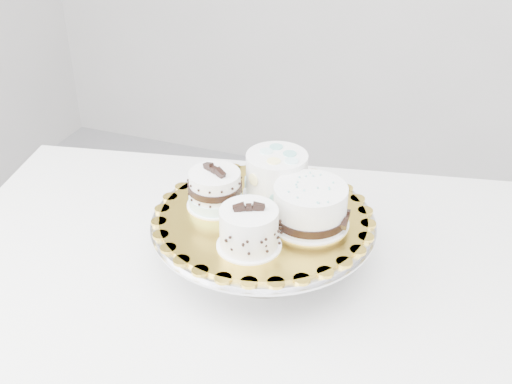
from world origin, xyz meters
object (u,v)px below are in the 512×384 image
(cake_swirl, at_px, (249,229))
(cake_ribbon, at_px, (311,207))
(cake_stand, at_px, (263,233))
(cake_dots, at_px, (277,174))
(table, at_px, (286,318))
(cake_banded, at_px, (215,190))
(cake_board, at_px, (263,216))

(cake_swirl, relative_size, cake_ribbon, 0.87)
(cake_stand, bearing_deg, cake_dots, 91.34)
(cake_swirl, xyz_separation_m, cake_dots, (-0.01, 0.16, 0.01))
(table, height_order, cake_ribbon, cake_ribbon)
(table, height_order, cake_stand, cake_stand)
(cake_swirl, bearing_deg, cake_banded, 112.01)
(table, bearing_deg, cake_stand, 133.28)
(cake_board, bearing_deg, table, -35.54)
(cake_swirl, distance_m, cake_banded, 0.13)
(cake_board, bearing_deg, cake_stand, 180.00)
(cake_banded, bearing_deg, table, 11.94)
(cake_banded, bearing_deg, cake_ribbon, 29.64)
(cake_stand, height_order, cake_board, cake_board)
(cake_ribbon, bearing_deg, cake_stand, 178.79)
(cake_swirl, distance_m, cake_ribbon, 0.12)
(cake_swirl, height_order, cake_dots, cake_swirl)
(table, relative_size, cake_banded, 12.05)
(table, bearing_deg, cake_ribbon, 54.16)
(cake_dots, bearing_deg, cake_board, -111.36)
(cake_board, bearing_deg, cake_banded, 179.19)
(table, xyz_separation_m, cake_dots, (-0.06, 0.12, 0.22))
(cake_banded, bearing_deg, cake_swirl, -14.99)
(table, bearing_deg, cake_dots, 106.61)
(cake_stand, bearing_deg, table, -35.54)
(cake_stand, distance_m, cake_banded, 0.11)
(cake_swirl, height_order, cake_banded, cake_swirl)
(cake_dots, xyz_separation_m, cake_ribbon, (0.08, -0.07, -0.01))
(cake_board, relative_size, cake_swirl, 2.90)
(table, distance_m, cake_stand, 0.16)
(table, height_order, cake_swirl, cake_swirl)
(cake_board, distance_m, cake_swirl, 0.10)
(cake_ribbon, bearing_deg, cake_banded, 176.45)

